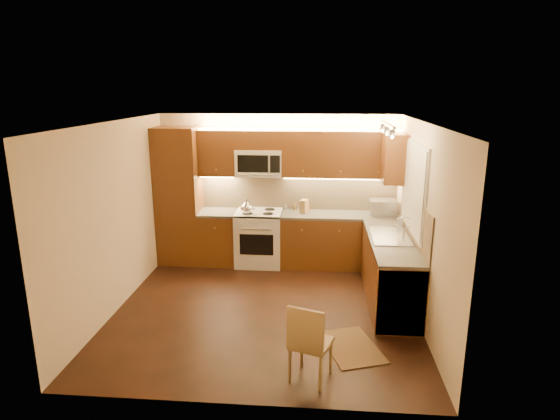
# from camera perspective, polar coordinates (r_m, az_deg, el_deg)

# --- Properties ---
(floor) EXTENTS (4.00, 4.00, 0.01)m
(floor) POSITION_cam_1_polar(r_m,az_deg,el_deg) (6.51, -1.76, -11.92)
(floor) COLOR black
(floor) RESTS_ON ground
(ceiling) EXTENTS (4.00, 4.00, 0.01)m
(ceiling) POSITION_cam_1_polar(r_m,az_deg,el_deg) (5.84, -1.95, 10.60)
(ceiling) COLOR beige
(ceiling) RESTS_ON ground
(wall_back) EXTENTS (4.00, 0.01, 2.50)m
(wall_back) POSITION_cam_1_polar(r_m,az_deg,el_deg) (7.99, -0.21, 2.65)
(wall_back) COLOR beige
(wall_back) RESTS_ON ground
(wall_front) EXTENTS (4.00, 0.01, 2.50)m
(wall_front) POSITION_cam_1_polar(r_m,az_deg,el_deg) (4.19, -5.01, -8.81)
(wall_front) COLOR beige
(wall_front) RESTS_ON ground
(wall_left) EXTENTS (0.01, 4.00, 2.50)m
(wall_left) POSITION_cam_1_polar(r_m,az_deg,el_deg) (6.59, -19.41, -0.81)
(wall_left) COLOR beige
(wall_left) RESTS_ON ground
(wall_right) EXTENTS (0.01, 4.00, 2.50)m
(wall_right) POSITION_cam_1_polar(r_m,az_deg,el_deg) (6.16, 16.98, -1.66)
(wall_right) COLOR beige
(wall_right) RESTS_ON ground
(pantry) EXTENTS (0.70, 0.60, 2.30)m
(pantry) POSITION_cam_1_polar(r_m,az_deg,el_deg) (8.03, -12.21, 1.65)
(pantry) COLOR #4F2611
(pantry) RESTS_ON floor
(base_cab_back_left) EXTENTS (0.62, 0.60, 0.86)m
(base_cab_back_left) POSITION_cam_1_polar(r_m,az_deg,el_deg) (8.06, -7.43, -3.41)
(base_cab_back_left) COLOR #4F2611
(base_cab_back_left) RESTS_ON floor
(counter_back_left) EXTENTS (0.62, 0.60, 0.04)m
(counter_back_left) POSITION_cam_1_polar(r_m,az_deg,el_deg) (7.93, -7.54, -0.31)
(counter_back_left) COLOR #373432
(counter_back_left) RESTS_ON base_cab_back_left
(base_cab_back_right) EXTENTS (1.92, 0.60, 0.86)m
(base_cab_back_right) POSITION_cam_1_polar(r_m,az_deg,el_deg) (7.89, 7.17, -3.79)
(base_cab_back_right) COLOR #4F2611
(base_cab_back_right) RESTS_ON floor
(counter_back_right) EXTENTS (1.92, 0.60, 0.04)m
(counter_back_right) POSITION_cam_1_polar(r_m,az_deg,el_deg) (7.76, 7.27, -0.64)
(counter_back_right) COLOR #373432
(counter_back_right) RESTS_ON base_cab_back_right
(base_cab_right) EXTENTS (0.60, 2.00, 0.86)m
(base_cab_right) POSITION_cam_1_polar(r_m,az_deg,el_deg) (6.74, 13.25, -7.36)
(base_cab_right) COLOR #4F2611
(base_cab_right) RESTS_ON floor
(counter_right) EXTENTS (0.60, 2.00, 0.04)m
(counter_right) POSITION_cam_1_polar(r_m,az_deg,el_deg) (6.59, 13.48, -3.73)
(counter_right) COLOR #373432
(counter_right) RESTS_ON base_cab_right
(dishwasher) EXTENTS (0.58, 0.60, 0.84)m
(dishwasher) POSITION_cam_1_polar(r_m,az_deg,el_deg) (6.10, 14.19, -9.82)
(dishwasher) COLOR silver
(dishwasher) RESTS_ON floor
(backsplash_back) EXTENTS (3.30, 0.02, 0.60)m
(backsplash_back) POSITION_cam_1_polar(r_m,az_deg,el_deg) (7.96, 2.30, 2.24)
(backsplash_back) COLOR tan
(backsplash_back) RESTS_ON wall_back
(backsplash_right) EXTENTS (0.02, 2.00, 0.60)m
(backsplash_right) POSITION_cam_1_polar(r_m,az_deg,el_deg) (6.55, 16.15, -1.09)
(backsplash_right) COLOR tan
(backsplash_right) RESTS_ON wall_right
(upper_cab_back_left) EXTENTS (0.62, 0.35, 0.75)m
(upper_cab_back_left) POSITION_cam_1_polar(r_m,az_deg,el_deg) (7.86, -7.59, 6.95)
(upper_cab_back_left) COLOR #4F2611
(upper_cab_back_left) RESTS_ON wall_back
(upper_cab_back_right) EXTENTS (1.92, 0.35, 0.75)m
(upper_cab_back_right) POSITION_cam_1_polar(r_m,az_deg,el_deg) (7.69, 7.48, 6.78)
(upper_cab_back_right) COLOR #4F2611
(upper_cab_back_right) RESTS_ON wall_back
(upper_cab_bridge) EXTENTS (0.76, 0.35, 0.31)m
(upper_cab_bridge) POSITION_cam_1_polar(r_m,az_deg,el_deg) (7.71, -2.57, 8.57)
(upper_cab_bridge) COLOR #4F2611
(upper_cab_bridge) RESTS_ON wall_back
(upper_cab_right_corner) EXTENTS (0.35, 0.50, 0.75)m
(upper_cab_right_corner) POSITION_cam_1_polar(r_m,az_deg,el_deg) (7.35, 13.78, 6.13)
(upper_cab_right_corner) COLOR #4F2611
(upper_cab_right_corner) RESTS_ON wall_right
(stove) EXTENTS (0.76, 0.65, 0.92)m
(stove) POSITION_cam_1_polar(r_m,az_deg,el_deg) (7.91, -2.58, -3.41)
(stove) COLOR silver
(stove) RESTS_ON floor
(microwave) EXTENTS (0.76, 0.38, 0.44)m
(microwave) POSITION_cam_1_polar(r_m,az_deg,el_deg) (7.75, -2.56, 5.80)
(microwave) COLOR silver
(microwave) RESTS_ON wall_back
(window_frame) EXTENTS (0.03, 1.44, 1.24)m
(window_frame) POSITION_cam_1_polar(r_m,az_deg,el_deg) (6.60, 16.11, 2.61)
(window_frame) COLOR silver
(window_frame) RESTS_ON wall_right
(window_blinds) EXTENTS (0.02, 1.36, 1.16)m
(window_blinds) POSITION_cam_1_polar(r_m,az_deg,el_deg) (6.59, 15.94, 2.61)
(window_blinds) COLOR silver
(window_blinds) RESTS_ON wall_right
(sink) EXTENTS (0.52, 0.86, 0.15)m
(sink) POSITION_cam_1_polar(r_m,az_deg,el_deg) (6.70, 13.34, -2.56)
(sink) COLOR silver
(sink) RESTS_ON counter_right
(faucet) EXTENTS (0.20, 0.04, 0.30)m
(faucet) POSITION_cam_1_polar(r_m,az_deg,el_deg) (6.71, 14.90, -1.96)
(faucet) COLOR silver
(faucet) RESTS_ON counter_right
(track_light_bar) EXTENTS (0.04, 1.20, 0.03)m
(track_light_bar) POSITION_cam_1_polar(r_m,az_deg,el_deg) (6.26, 12.97, 10.15)
(track_light_bar) COLOR silver
(track_light_bar) RESTS_ON ceiling
(kettle) EXTENTS (0.23, 0.23, 0.25)m
(kettle) POSITION_cam_1_polar(r_m,az_deg,el_deg) (7.62, -4.06, 0.42)
(kettle) COLOR silver
(kettle) RESTS_ON stove
(toaster_oven) EXTENTS (0.44, 0.34, 0.26)m
(toaster_oven) POSITION_cam_1_polar(r_m,az_deg,el_deg) (7.78, 12.45, 0.29)
(toaster_oven) COLOR silver
(toaster_oven) RESTS_ON counter_back_right
(knife_block) EXTENTS (0.15, 0.18, 0.22)m
(knife_block) POSITION_cam_1_polar(r_m,az_deg,el_deg) (7.76, 2.94, 0.46)
(knife_block) COLOR #8B603E
(knife_block) RESTS_ON counter_back_right
(spice_jar_a) EXTENTS (0.06, 0.06, 0.10)m
(spice_jar_a) POSITION_cam_1_polar(r_m,az_deg,el_deg) (7.97, 2.17, 0.39)
(spice_jar_a) COLOR silver
(spice_jar_a) RESTS_ON counter_back_right
(spice_jar_b) EXTENTS (0.04, 0.04, 0.10)m
(spice_jar_b) POSITION_cam_1_polar(r_m,az_deg,el_deg) (7.94, 1.85, 0.36)
(spice_jar_b) COLOR olive
(spice_jar_b) RESTS_ON counter_back_right
(spice_jar_c) EXTENTS (0.06, 0.06, 0.09)m
(spice_jar_c) POSITION_cam_1_polar(r_m,az_deg,el_deg) (7.99, 0.76, 0.40)
(spice_jar_c) COLOR silver
(spice_jar_c) RESTS_ON counter_back_right
(spice_jar_d) EXTENTS (0.06, 0.06, 0.10)m
(spice_jar_d) POSITION_cam_1_polar(r_m,az_deg,el_deg) (7.93, 3.49, 0.33)
(spice_jar_d) COLOR brown
(spice_jar_d) RESTS_ON counter_back_right
(soap_bottle) EXTENTS (0.08, 0.09, 0.17)m
(soap_bottle) POSITION_cam_1_polar(r_m,az_deg,el_deg) (7.25, 14.39, -1.22)
(soap_bottle) COLOR silver
(soap_bottle) RESTS_ON counter_right
(rug) EXTENTS (0.80, 0.98, 0.01)m
(rug) POSITION_cam_1_polar(r_m,az_deg,el_deg) (5.70, 8.69, -16.19)
(rug) COLOR black
(rug) RESTS_ON floor
(dining_chair) EXTENTS (0.48, 0.48, 0.86)m
(dining_chair) POSITION_cam_1_polar(r_m,az_deg,el_deg) (4.93, 3.81, -15.65)
(dining_chair) COLOR #8B603E
(dining_chair) RESTS_ON floor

